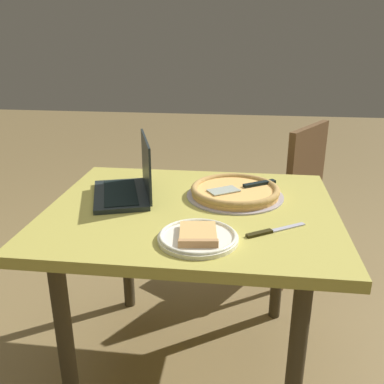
{
  "coord_description": "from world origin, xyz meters",
  "views": [
    {
      "loc": [
        0.18,
        -1.45,
        1.34
      ],
      "look_at": [
        -0.0,
        0.05,
        0.77
      ],
      "focal_mm": 39.49,
      "sensor_mm": 36.0,
      "label": 1
    }
  ],
  "objects": [
    {
      "name": "dining_table",
      "position": [
        0.0,
        0.0,
        0.64
      ],
      "size": [
        1.07,
        0.89,
        0.73
      ],
      "color": "#B2A848",
      "rests_on": "ground_plane"
    },
    {
      "name": "pizza_tray",
      "position": [
        0.16,
        0.13,
        0.75
      ],
      "size": [
        0.39,
        0.39,
        0.04
      ],
      "color": "#A9A0A9",
      "rests_on": "dining_table"
    },
    {
      "name": "chair_near",
      "position": [
        0.42,
        0.84,
        0.5
      ],
      "size": [
        0.6,
        0.6,
        0.89
      ],
      "color": "brown",
      "rests_on": "ground_plane"
    },
    {
      "name": "pizza_plate",
      "position": [
        0.05,
        -0.27,
        0.74
      ],
      "size": [
        0.26,
        0.26,
        0.04
      ],
      "color": "white",
      "rests_on": "dining_table"
    },
    {
      "name": "table_knife",
      "position": [
        0.28,
        -0.18,
        0.73
      ],
      "size": [
        0.2,
        0.14,
        0.01
      ],
      "color": "#B7B7C8",
      "rests_on": "dining_table"
    },
    {
      "name": "ground_plane",
      "position": [
        0.0,
        0.0,
        0.0
      ],
      "size": [
        12.0,
        12.0,
        0.0
      ],
      "primitive_type": "plane",
      "color": "olive"
    },
    {
      "name": "laptop",
      "position": [
        -0.26,
        0.08,
        0.78
      ],
      "size": [
        0.31,
        0.38,
        0.24
      ],
      "color": "#1E2729",
      "rests_on": "dining_table"
    }
  ]
}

